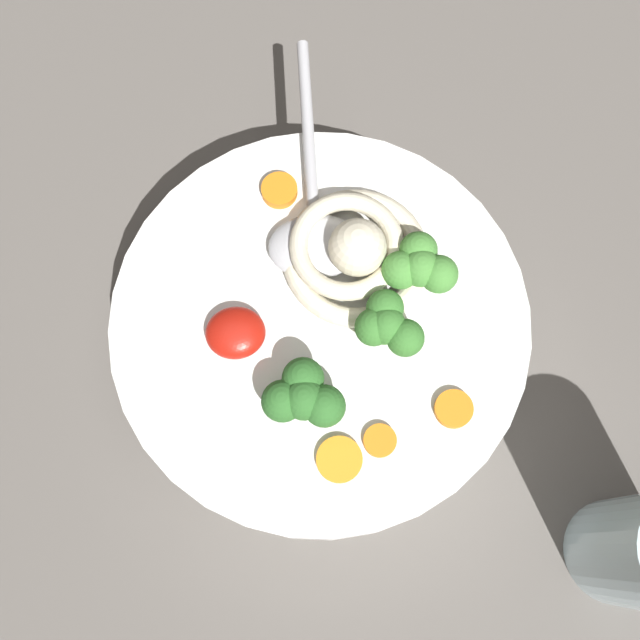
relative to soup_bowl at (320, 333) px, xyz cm
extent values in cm
cube|color=#5B5651|center=(-3.13, 2.07, -5.56)|extent=(105.06, 105.06, 4.34)
cylinder|color=white|center=(0.00, 0.00, -0.11)|extent=(26.57, 26.57, 6.56)
cylinder|color=gold|center=(0.00, 0.00, 0.15)|extent=(23.38, 23.38, 6.03)
torus|color=beige|center=(-2.53, -3.82, 3.82)|extent=(9.34, 9.34, 1.29)
torus|color=beige|center=(-1.92, -4.22, 4.85)|extent=(10.01, 10.01, 1.16)
sphere|color=beige|center=(-2.53, -3.82, 5.49)|extent=(3.63, 3.63, 3.63)
ellipsoid|color=#B7B7BC|center=(0.01, -4.65, 3.97)|extent=(6.01, 4.42, 1.60)
cylinder|color=#B7B7BC|center=(0.03, -12.15, 3.97)|extent=(0.84, 15.00, 0.80)
ellipsoid|color=#B2190F|center=(5.24, 0.76, 4.01)|extent=(3.71, 3.34, 1.67)
cylinder|color=#7A9E60|center=(-6.24, -2.21, 3.82)|extent=(1.21, 1.21, 1.30)
sphere|color=#478938|center=(-6.24, -2.21, 5.66)|extent=(2.38, 2.38, 2.38)
sphere|color=#478938|center=(-5.05, -2.21, 5.44)|extent=(2.38, 2.38, 2.38)
sphere|color=#478938|center=(-7.33, -1.78, 5.55)|extent=(2.38, 2.38, 2.38)
sphere|color=#478938|center=(-6.24, -3.40, 5.49)|extent=(2.38, 2.38, 2.38)
cylinder|color=#7A9E60|center=(1.24, 5.45, 3.85)|extent=(1.28, 1.28, 1.37)
sphere|color=#2D6628|center=(1.24, 5.45, 5.79)|extent=(2.51, 2.51, 2.51)
sphere|color=#2D6628|center=(2.49, 5.45, 5.56)|extent=(2.51, 2.51, 2.51)
sphere|color=#2D6628|center=(0.10, 5.90, 5.68)|extent=(2.51, 2.51, 2.51)
sphere|color=#2D6628|center=(1.24, 4.20, 5.61)|extent=(2.51, 2.51, 2.51)
cylinder|color=#7A9E60|center=(-3.90, 1.28, 3.80)|extent=(1.17, 1.17, 1.25)
sphere|color=#38752D|center=(-3.90, 1.28, 5.57)|extent=(2.30, 2.30, 2.30)
sphere|color=#38752D|center=(-2.76, 1.28, 5.37)|extent=(2.30, 2.30, 2.30)
sphere|color=#38752D|center=(-4.95, 1.70, 5.47)|extent=(2.30, 2.30, 2.30)
sphere|color=#38752D|center=(-3.90, 0.13, 5.41)|extent=(2.30, 2.30, 2.30)
cylinder|color=orange|center=(2.14, -8.89, 3.53)|extent=(2.38, 2.38, 0.73)
cylinder|color=orange|center=(-2.90, 7.78, 3.41)|extent=(2.01, 2.01, 0.48)
cylinder|color=orange|center=(-0.63, 8.75, 3.41)|extent=(2.77, 2.77, 0.49)
cylinder|color=orange|center=(-7.72, 6.14, 3.45)|extent=(2.34, 2.34, 0.56)
camera|label=1|loc=(0.81, 13.72, 49.95)|focal=43.68mm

